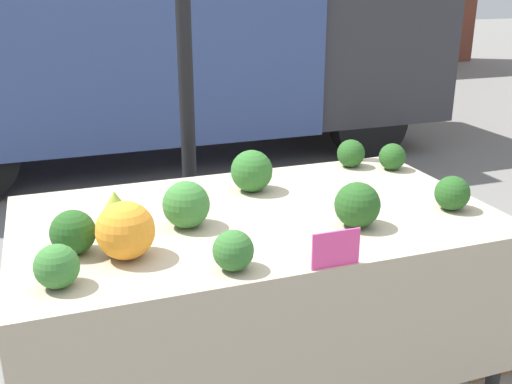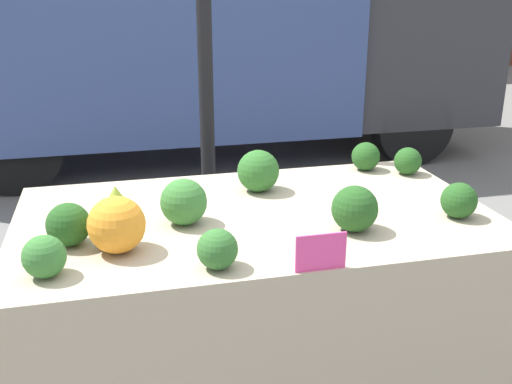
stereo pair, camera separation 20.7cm
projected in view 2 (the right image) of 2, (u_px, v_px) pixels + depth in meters
The scene contains 16 objects.
tent_pole at pixel (206, 88), 2.82m from camera, with size 0.07×0.07×2.37m.
parked_truck at pixel (192, 17), 5.56m from camera, with size 5.24×1.89×2.50m.
market_table at pixel (261, 251), 2.08m from camera, with size 1.66×0.95×0.89m.
orange_cauliflower at pixel (117, 225), 1.78m from camera, with size 0.17×0.17×0.17m.
romanesco_head at pixel (116, 203), 2.04m from camera, with size 0.15×0.15×0.12m.
broccoli_head_0 at pixel (366, 156), 2.56m from camera, with size 0.12×0.12×0.12m.
broccoli_head_1 at pixel (408, 161), 2.50m from camera, with size 0.11×0.11×0.11m.
broccoli_head_2 at pixel (44, 257), 1.64m from camera, with size 0.12×0.12×0.12m.
broccoli_head_3 at pixel (355, 209), 1.94m from camera, with size 0.15×0.15×0.15m.
broccoli_head_4 at pixel (68, 225), 1.83m from camera, with size 0.14×0.14×0.14m.
broccoli_head_5 at pixel (184, 202), 1.99m from camera, with size 0.16×0.16×0.16m.
broccoli_head_6 at pixel (459, 200), 2.05m from camera, with size 0.12×0.12×0.12m.
broccoli_head_7 at pixel (217, 249), 1.69m from camera, with size 0.12×0.12×0.12m.
broccoli_head_8 at pixel (258, 171), 2.30m from camera, with size 0.16×0.16×0.16m.
price_sign at pixel (321, 252), 1.68m from camera, with size 0.15×0.01×0.11m.
produce_crate at pixel (512, 340), 2.69m from camera, with size 0.48×0.35×0.28m.
Camera 2 is at (-0.46, -1.90, 1.67)m, focal length 42.00 mm.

